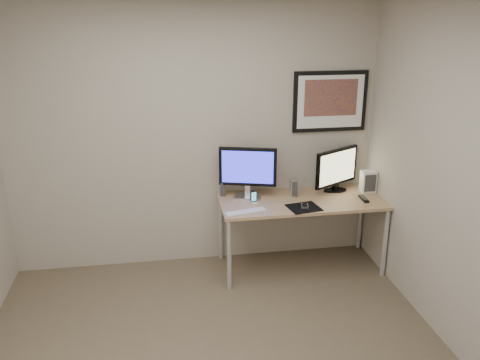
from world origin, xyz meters
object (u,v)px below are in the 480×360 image
at_px(keyboard, 246,212).
at_px(phone_dock, 254,197).
at_px(speaker_left, 222,188).
at_px(fan_unit, 368,181).
at_px(speaker_right, 293,188).
at_px(framed_art, 330,101).
at_px(monitor_large, 248,170).
at_px(desk, 301,206).
at_px(monitor_tv, 336,169).

bearing_deg(keyboard, phone_dock, 49.18).
relative_size(speaker_left, fan_unit, 0.74).
bearing_deg(speaker_left, speaker_right, -26.27).
height_order(framed_art, monitor_large, framed_art).
relative_size(desk, framed_art, 2.13).
height_order(speaker_right, keyboard, speaker_right).
height_order(monitor_tv, keyboard, monitor_tv).
height_order(monitor_tv, speaker_right, monitor_tv).
xyz_separation_m(speaker_left, fan_unit, (1.47, -0.12, 0.03)).
bearing_deg(monitor_tv, speaker_right, 159.94).
distance_m(phone_dock, keyboard, 0.25).
relative_size(monitor_large, monitor_tv, 1.07).
distance_m(monitor_large, speaker_right, 0.49).
xyz_separation_m(monitor_tv, speaker_left, (-1.16, 0.05, -0.15)).
xyz_separation_m(framed_art, fan_unit, (0.37, -0.23, -0.78)).
xyz_separation_m(desk, keyboard, (-0.59, -0.23, 0.07)).
relative_size(monitor_large, phone_dock, 4.33).
distance_m(monitor_large, fan_unit, 1.24).
height_order(speaker_left, phone_dock, speaker_left).
bearing_deg(keyboard, speaker_right, 18.87).
height_order(desk, keyboard, keyboard).
height_order(desk, phone_dock, phone_dock).
bearing_deg(monitor_large, desk, 1.36).
bearing_deg(desk, monitor_large, 165.36).
height_order(monitor_tv, fan_unit, monitor_tv).
bearing_deg(phone_dock, monitor_large, 89.32).
xyz_separation_m(monitor_large, speaker_right, (0.45, -0.04, -0.19)).
xyz_separation_m(framed_art, speaker_right, (-0.41, -0.23, -0.80)).
bearing_deg(phone_dock, keyboard, -129.61).
distance_m(phone_dock, fan_unit, 1.21).
bearing_deg(speaker_left, phone_dock, -57.56).
distance_m(monitor_tv, keyboard, 1.10).
height_order(framed_art, fan_unit, framed_art).
bearing_deg(fan_unit, speaker_left, 174.62).
xyz_separation_m(keyboard, fan_unit, (1.31, 0.33, 0.10)).
height_order(desk, speaker_right, speaker_right).
relative_size(monitor_tv, speaker_left, 3.11).
distance_m(speaker_right, phone_dock, 0.44).
bearing_deg(monitor_tv, desk, 173.96).
xyz_separation_m(desk, monitor_large, (-0.51, 0.13, 0.35)).
xyz_separation_m(desk, fan_unit, (0.72, 0.10, 0.18)).
bearing_deg(phone_dock, fan_unit, -5.92).
height_order(desk, fan_unit, fan_unit).
distance_m(monitor_tv, fan_unit, 0.35).
relative_size(desk, fan_unit, 7.20).
bearing_deg(speaker_right, phone_dock, -169.28).
bearing_deg(framed_art, phone_dock, -156.93).
bearing_deg(desk, phone_dock, -177.39).
height_order(keyboard, fan_unit, fan_unit).
bearing_deg(framed_art, monitor_large, -167.03).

